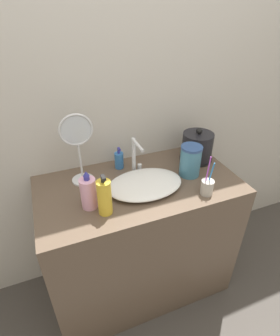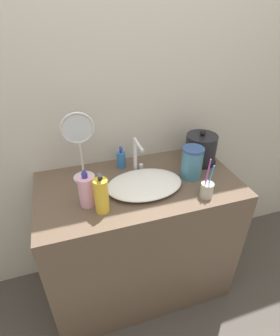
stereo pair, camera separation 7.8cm
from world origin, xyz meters
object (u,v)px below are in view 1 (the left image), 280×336
object	(u,v)px
water_pitcher	(190,161)
faucet	(136,155)
toothbrush_cup	(207,187)
shampoo_bottle	(89,193)
vanity_mirror	(78,144)
lotion_bottle	(119,160)
electric_kettle	(197,148)
mouthwash_bottle	(105,197)

from	to	relation	value
water_pitcher	faucet	bearing A→B (deg)	155.65
toothbrush_cup	shampoo_bottle	distance (m)	0.59
vanity_mirror	lotion_bottle	bearing A→B (deg)	13.14
faucet	electric_kettle	distance (m)	0.40
electric_kettle	vanity_mirror	bearing A→B (deg)	177.71
toothbrush_cup	water_pitcher	distance (m)	0.19
mouthwash_bottle	vanity_mirror	bearing A→B (deg)	99.28
electric_kettle	toothbrush_cup	world-z (taller)	same
lotion_bottle	shampoo_bottle	size ratio (longest dim) A/B	0.66
shampoo_bottle	lotion_bottle	bearing A→B (deg)	49.83
electric_kettle	lotion_bottle	distance (m)	0.48
toothbrush_cup	vanity_mirror	world-z (taller)	vanity_mirror
water_pitcher	lotion_bottle	bearing A→B (deg)	148.47
toothbrush_cup	lotion_bottle	size ratio (longest dim) A/B	1.58
lotion_bottle	shampoo_bottle	world-z (taller)	shampoo_bottle
toothbrush_cup	lotion_bottle	world-z (taller)	toothbrush_cup
electric_kettle	shampoo_bottle	world-z (taller)	electric_kettle
shampoo_bottle	vanity_mirror	distance (m)	0.27
toothbrush_cup	shampoo_bottle	world-z (taller)	toothbrush_cup
shampoo_bottle	water_pitcher	world-z (taller)	shampoo_bottle
water_pitcher	electric_kettle	bearing A→B (deg)	46.29
toothbrush_cup	water_pitcher	bearing A→B (deg)	87.45
electric_kettle	lotion_bottle	xyz separation A→B (m)	(-0.47, 0.08, -0.03)
electric_kettle	lotion_bottle	bearing A→B (deg)	170.30
lotion_bottle	mouthwash_bottle	distance (m)	0.39
water_pitcher	shampoo_bottle	bearing A→B (deg)	-173.41
electric_kettle	vanity_mirror	world-z (taller)	vanity_mirror
electric_kettle	shampoo_bottle	distance (m)	0.74
lotion_bottle	electric_kettle	bearing A→B (deg)	-9.70
faucet	vanity_mirror	distance (m)	0.32
faucet	vanity_mirror	size ratio (longest dim) A/B	0.55
mouthwash_bottle	water_pitcher	bearing A→B (deg)	14.54
toothbrush_cup	faucet	bearing A→B (deg)	130.60
faucet	water_pitcher	size ratio (longest dim) A/B	1.19
faucet	electric_kettle	world-z (taller)	faucet
faucet	water_pitcher	bearing A→B (deg)	-24.35
mouthwash_bottle	water_pitcher	xyz separation A→B (m)	(0.52, 0.14, -0.00)
vanity_mirror	water_pitcher	world-z (taller)	vanity_mirror
faucet	mouthwash_bottle	size ratio (longest dim) A/B	1.00
faucet	electric_kettle	bearing A→B (deg)	1.00
shampoo_bottle	mouthwash_bottle	bearing A→B (deg)	-49.57
toothbrush_cup	shampoo_bottle	xyz separation A→B (m)	(-0.57, 0.12, 0.04)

